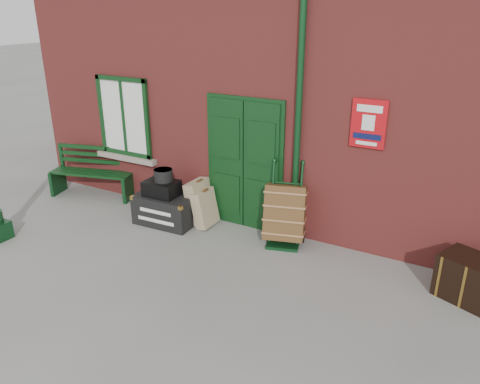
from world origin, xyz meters
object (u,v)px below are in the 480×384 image
Objects in this scene: bench at (93,171)px; dark_trunk at (473,280)px; houdini_trunk at (165,210)px; porter_trolley at (285,213)px.

dark_trunk is (7.02, -0.32, -0.22)m from bench.
bench reaches higher than houdini_trunk.
dark_trunk is at bearing -1.92° from houdini_trunk.
porter_trolley is 2.84m from dark_trunk.
dark_trunk is (2.81, -0.32, -0.21)m from porter_trolley.
bench is 7.03m from dark_trunk.
houdini_trunk is at bearing 173.74° from porter_trolley.
bench is 1.65× the size of houdini_trunk.
houdini_trunk is 4.93m from dark_trunk.
porter_trolley is (4.21, 0.00, -0.01)m from bench.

